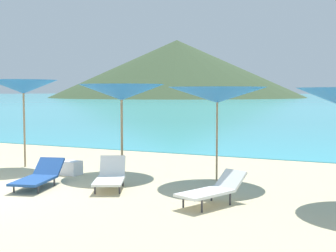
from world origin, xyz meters
TOP-DOWN VIEW (x-y plane):
  - ground_plane at (0.00, 10.00)m, footprint 50.00×100.00m
  - headland_hill at (-57.37, 140.95)m, footprint 88.22×88.22m
  - umbrella_3 at (-1.39, 3.21)m, footprint 1.96×1.96m
  - umbrella_4 at (1.41, 3.62)m, footprint 2.34×2.34m
  - umbrella_5 at (3.96, 3.54)m, footprint 2.45×2.45m
  - lounge_chair_0 at (4.63, 1.34)m, footprint 1.01×1.51m
  - lounge_chair_1 at (0.75, 1.25)m, footprint 0.98×1.65m
  - lounge_chair_5 at (2.21, 1.77)m, footprint 1.06×1.41m
  - cooler_box at (0.46, 2.74)m, footprint 0.52×0.39m

SIDE VIEW (x-z plane):
  - ground_plane at x=0.00m, z-range -0.30..0.00m
  - cooler_box at x=0.46m, z-range 0.00..0.34m
  - lounge_chair_1 at x=0.75m, z-range -0.03..0.51m
  - lounge_chair_5 at x=2.21m, z-range -0.05..0.58m
  - lounge_chair_0 at x=4.63m, z-range 0.00..0.57m
  - umbrella_5 at x=3.96m, z-range 0.89..3.03m
  - umbrella_4 at x=1.41m, z-range 0.91..3.13m
  - umbrella_3 at x=-1.39m, z-range 0.99..3.34m
  - headland_hill at x=-57.37m, z-range 0.00..19.93m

